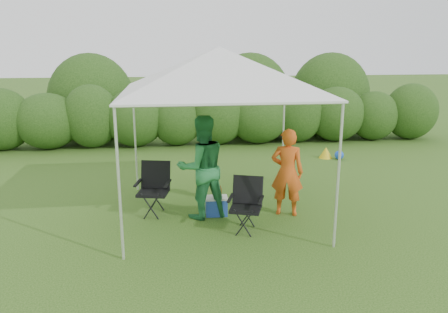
{
  "coord_description": "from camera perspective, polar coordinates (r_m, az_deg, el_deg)",
  "views": [
    {
      "loc": [
        -0.82,
        -6.58,
        2.85
      ],
      "look_at": [
        0.07,
        0.4,
        1.05
      ],
      "focal_mm": 35.0,
      "sensor_mm": 36.0,
      "label": 1
    }
  ],
  "objects": [
    {
      "name": "ground",
      "position": [
        7.22,
        -0.13,
        -8.91
      ],
      "size": [
        70.0,
        70.0,
        0.0
      ],
      "primitive_type": "plane",
      "color": "#3F6620"
    },
    {
      "name": "hedge",
      "position": [
        12.77,
        -3.3,
        5.2
      ],
      "size": [
        14.8,
        1.53,
        1.8
      ],
      "color": "#2C5019",
      "rests_on": "ground"
    },
    {
      "name": "canopy",
      "position": [
        7.14,
        -0.65,
        11.23
      ],
      "size": [
        3.1,
        3.1,
        2.83
      ],
      "color": "silver",
      "rests_on": "ground"
    },
    {
      "name": "chair_right",
      "position": [
        6.9,
        2.95,
        -5.77
      ],
      "size": [
        0.62,
        0.6,
        0.85
      ],
      "rotation": [
        0.0,
        0.0,
        -0.33
      ],
      "color": "black",
      "rests_on": "ground"
    },
    {
      "name": "chair_left",
      "position": [
        7.64,
        -9.11,
        -3.67
      ],
      "size": [
        0.64,
        0.6,
        0.9
      ],
      "rotation": [
        0.0,
        0.0,
        -0.21
      ],
      "color": "black",
      "rests_on": "ground"
    },
    {
      "name": "man",
      "position": [
        7.49,
        8.25,
        -2.05
      ],
      "size": [
        0.64,
        0.52,
        1.51
      ],
      "primitive_type": "imported",
      "rotation": [
        0.0,
        0.0,
        2.81
      ],
      "color": "#E05519",
      "rests_on": "ground"
    },
    {
      "name": "woman",
      "position": [
        7.29,
        -2.9,
        -1.4
      ],
      "size": [
        0.99,
        0.86,
        1.75
      ],
      "primitive_type": "imported",
      "rotation": [
        0.0,
        0.0,
        3.4
      ],
      "color": "#287B41",
      "rests_on": "ground"
    },
    {
      "name": "cooler",
      "position": [
        7.57,
        -1.0,
        -6.46
      ],
      "size": [
        0.39,
        0.29,
        0.32
      ],
      "rotation": [
        0.0,
        0.0,
        -0.03
      ],
      "color": "#22459E",
      "rests_on": "ground"
    },
    {
      "name": "bottle",
      "position": [
        7.44,
        -0.52,
        -4.61
      ],
      "size": [
        0.06,
        0.06,
        0.22
      ],
      "primitive_type": "cylinder",
      "color": "#592D0C",
      "rests_on": "cooler"
    },
    {
      "name": "lawn_toy",
      "position": [
        11.61,
        13.59,
        0.42
      ],
      "size": [
        0.57,
        0.48,
        0.29
      ],
      "color": "yellow",
      "rests_on": "ground"
    }
  ]
}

